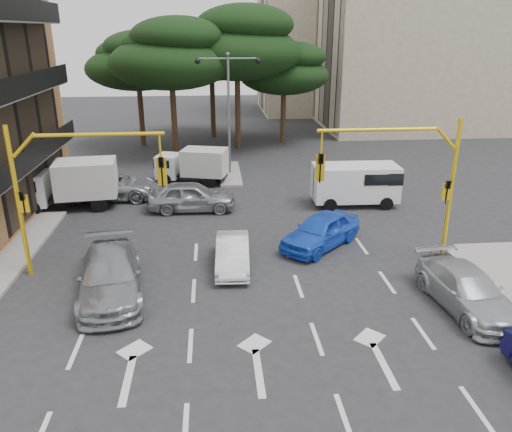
{
  "coord_description": "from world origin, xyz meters",
  "views": [
    {
      "loc": [
        -1.11,
        -16.78,
        9.23
      ],
      "look_at": [
        0.68,
        3.54,
        1.6
      ],
      "focal_mm": 35.0,
      "sensor_mm": 36.0,
      "label": 1
    }
  ],
  "objects_px": {
    "car_silver_parked": "(467,290)",
    "street_lamp_center": "(228,93)",
    "car_silver_cross_a": "(114,186)",
    "box_truck_a": "(69,185)",
    "car_white_hatch": "(233,253)",
    "signal_mast_right": "(411,172)",
    "van_white": "(355,185)",
    "car_silver_cross_b": "(192,196)",
    "car_silver_wagon": "(110,276)",
    "signal_mast_left": "(63,180)",
    "car_blue_compact": "(321,231)",
    "box_truck_b": "(192,166)"
  },
  "relations": [
    {
      "from": "car_blue_compact",
      "to": "van_white",
      "type": "distance_m",
      "value": 6.34
    },
    {
      "from": "street_lamp_center",
      "to": "car_silver_parked",
      "type": "xyz_separation_m",
      "value": [
        7.6,
        -18.08,
        -4.72
      ]
    },
    {
      "from": "signal_mast_left",
      "to": "car_blue_compact",
      "type": "height_order",
      "value": "signal_mast_left"
    },
    {
      "from": "car_blue_compact",
      "to": "box_truck_b",
      "type": "xyz_separation_m",
      "value": [
        -6.06,
        10.65,
        0.35
      ]
    },
    {
      "from": "signal_mast_left",
      "to": "car_blue_compact",
      "type": "relative_size",
      "value": 1.35
    },
    {
      "from": "signal_mast_right",
      "to": "car_silver_cross_b",
      "type": "height_order",
      "value": "signal_mast_right"
    },
    {
      "from": "car_silver_cross_a",
      "to": "car_silver_cross_b",
      "type": "xyz_separation_m",
      "value": [
        4.56,
        -2.5,
        0.07
      ]
    },
    {
      "from": "signal_mast_left",
      "to": "car_silver_parked",
      "type": "relative_size",
      "value": 1.24
    },
    {
      "from": "car_silver_parked",
      "to": "street_lamp_center",
      "type": "bearing_deg",
      "value": 107.02
    },
    {
      "from": "car_silver_cross_a",
      "to": "box_truck_b",
      "type": "height_order",
      "value": "box_truck_b"
    },
    {
      "from": "signal_mast_left",
      "to": "car_silver_cross_b",
      "type": "relative_size",
      "value": 1.28
    },
    {
      "from": "signal_mast_right",
      "to": "van_white",
      "type": "bearing_deg",
      "value": 90.83
    },
    {
      "from": "signal_mast_right",
      "to": "box_truck_a",
      "type": "xyz_separation_m",
      "value": [
        -15.8,
        8.01,
        -2.58
      ]
    },
    {
      "from": "car_silver_cross_b",
      "to": "car_silver_parked",
      "type": "distance_m",
      "value": 14.88
    },
    {
      "from": "signal_mast_left",
      "to": "car_white_hatch",
      "type": "xyz_separation_m",
      "value": [
        6.37,
        -0.14,
        -3.26
      ]
    },
    {
      "from": "car_white_hatch",
      "to": "signal_mast_left",
      "type": "bearing_deg",
      "value": -178.65
    },
    {
      "from": "street_lamp_center",
      "to": "box_truck_a",
      "type": "distance_m",
      "value": 11.57
    },
    {
      "from": "van_white",
      "to": "box_truck_b",
      "type": "xyz_separation_m",
      "value": [
        -9.14,
        5.12,
        -0.05
      ]
    },
    {
      "from": "car_blue_compact",
      "to": "van_white",
      "type": "relative_size",
      "value": 0.96
    },
    {
      "from": "car_silver_parked",
      "to": "car_white_hatch",
      "type": "bearing_deg",
      "value": 148.15
    },
    {
      "from": "car_silver_cross_b",
      "to": "box_truck_b",
      "type": "relative_size",
      "value": 1.04
    },
    {
      "from": "car_silver_parked",
      "to": "signal_mast_left",
      "type": "bearing_deg",
      "value": 158.45
    },
    {
      "from": "car_white_hatch",
      "to": "car_silver_cross_a",
      "type": "distance_m",
      "value": 11.61
    },
    {
      "from": "car_silver_cross_a",
      "to": "box_truck_a",
      "type": "relative_size",
      "value": 0.99
    },
    {
      "from": "signal_mast_right",
      "to": "car_silver_cross_b",
      "type": "relative_size",
      "value": 1.28
    },
    {
      "from": "signal_mast_left",
      "to": "street_lamp_center",
      "type": "bearing_deg",
      "value": 64.09
    },
    {
      "from": "box_truck_b",
      "to": "car_blue_compact",
      "type": "bearing_deg",
      "value": -135.15
    },
    {
      "from": "van_white",
      "to": "street_lamp_center",
      "type": "bearing_deg",
      "value": -134.08
    },
    {
      "from": "car_blue_compact",
      "to": "box_truck_a",
      "type": "distance_m",
      "value": 14.13
    },
    {
      "from": "signal_mast_right",
      "to": "street_lamp_center",
      "type": "height_order",
      "value": "street_lamp_center"
    },
    {
      "from": "signal_mast_right",
      "to": "car_silver_cross_a",
      "type": "height_order",
      "value": "signal_mast_right"
    },
    {
      "from": "signal_mast_right",
      "to": "car_blue_compact",
      "type": "bearing_deg",
      "value": 152.33
    },
    {
      "from": "car_white_hatch",
      "to": "street_lamp_center",
      "type": "bearing_deg",
      "value": 90.8
    },
    {
      "from": "signal_mast_right",
      "to": "signal_mast_left",
      "type": "height_order",
      "value": "same"
    },
    {
      "from": "car_silver_wagon",
      "to": "car_silver_parked",
      "type": "relative_size",
      "value": 1.12
    },
    {
      "from": "car_silver_parked",
      "to": "box_truck_a",
      "type": "height_order",
      "value": "box_truck_a"
    },
    {
      "from": "signal_mast_right",
      "to": "car_silver_cross_a",
      "type": "bearing_deg",
      "value": 145.23
    },
    {
      "from": "car_white_hatch",
      "to": "van_white",
      "type": "height_order",
      "value": "van_white"
    },
    {
      "from": "street_lamp_center",
      "to": "car_silver_wagon",
      "type": "height_order",
      "value": "street_lamp_center"
    },
    {
      "from": "signal_mast_right",
      "to": "car_silver_cross_a",
      "type": "xyz_separation_m",
      "value": [
        -13.7,
        9.51,
        -3.15
      ]
    },
    {
      "from": "signal_mast_right",
      "to": "signal_mast_left",
      "type": "xyz_separation_m",
      "value": [
        -13.61,
        0.0,
        0.0
      ]
    },
    {
      "from": "van_white",
      "to": "box_truck_b",
      "type": "height_order",
      "value": "van_white"
    },
    {
      "from": "car_silver_cross_b",
      "to": "signal_mast_left",
      "type": "bearing_deg",
      "value": 149.31
    },
    {
      "from": "car_silver_wagon",
      "to": "box_truck_b",
      "type": "distance_m",
      "value": 14.59
    },
    {
      "from": "street_lamp_center",
      "to": "car_silver_parked",
      "type": "relative_size",
      "value": 1.6
    },
    {
      "from": "car_silver_cross_a",
      "to": "car_silver_wagon",
      "type": "bearing_deg",
      "value": -166.57
    },
    {
      "from": "car_silver_cross_b",
      "to": "box_truck_a",
      "type": "height_order",
      "value": "box_truck_a"
    },
    {
      "from": "street_lamp_center",
      "to": "car_silver_cross_a",
      "type": "distance_m",
      "value": 9.48
    },
    {
      "from": "car_silver_parked",
      "to": "signal_mast_right",
      "type": "bearing_deg",
      "value": 95.28
    },
    {
      "from": "car_silver_wagon",
      "to": "box_truck_b",
      "type": "xyz_separation_m",
      "value": [
        2.57,
        14.36,
        0.32
      ]
    }
  ]
}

